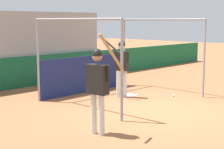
% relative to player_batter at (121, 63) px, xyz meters
% --- Properties ---
extents(ground_plane, '(60.00, 60.00, 0.00)m').
position_rel_player_batter_xyz_m(ground_plane, '(-0.75, -1.82, -1.09)').
color(ground_plane, '#935B38').
extents(outfield_wall, '(24.00, 0.12, 1.13)m').
position_rel_player_batter_xyz_m(outfield_wall, '(-0.75, 3.84, -0.53)').
color(outfield_wall, '#196038').
rests_on(outfield_wall, ground).
extents(bleacher_section, '(7.05, 3.20, 2.81)m').
position_rel_player_batter_xyz_m(bleacher_section, '(-0.75, 5.50, 0.31)').
color(bleacher_section, '#9E9E99').
rests_on(bleacher_section, ground).
extents(batting_cage, '(4.02, 3.44, 2.51)m').
position_rel_player_batter_xyz_m(batting_cage, '(-0.20, 0.88, -0.01)').
color(batting_cage, gray).
rests_on(batting_cage, ground).
extents(home_plate, '(0.44, 0.44, 0.02)m').
position_rel_player_batter_xyz_m(home_plate, '(0.36, -0.00, -1.08)').
color(home_plate, white).
rests_on(home_plate, ground).
extents(player_batter, '(0.67, 0.78, 1.97)m').
position_rel_player_batter_xyz_m(player_batter, '(0.00, 0.00, 0.00)').
color(player_batter, silver).
rests_on(player_batter, ground).
extents(player_waiting, '(0.58, 0.80, 2.19)m').
position_rel_player_batter_xyz_m(player_waiting, '(-3.33, -2.29, 0.05)').
color(player_waiting, silver).
rests_on(player_waiting, ground).
extents(baseball, '(0.07, 0.07, 0.07)m').
position_rel_player_batter_xyz_m(baseball, '(1.23, -1.19, -1.05)').
color(baseball, white).
rests_on(baseball, ground).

